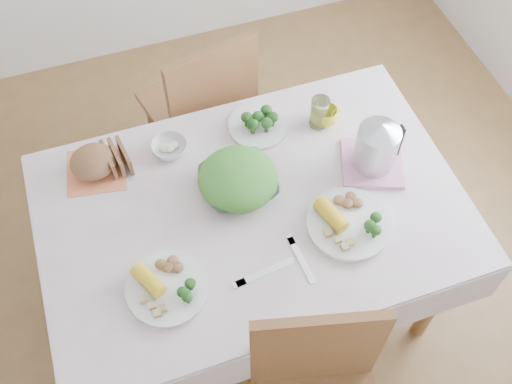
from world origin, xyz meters
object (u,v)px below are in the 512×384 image
object	(u,v)px
chair_far	(197,106)
yellow_mug	(326,116)
dining_table	(253,258)
dinner_plate_right	(349,224)
dinner_plate_left	(168,288)
salad_bowl	(238,184)
electric_kettle	(377,144)

from	to	relation	value
chair_far	yellow_mug	distance (m)	0.73
chair_far	dining_table	bearing A→B (deg)	77.96
chair_far	dinner_plate_right	size ratio (longest dim) A/B	3.24
dinner_plate_right	chair_far	bearing A→B (deg)	106.84
chair_far	dinner_plate_left	distance (m)	1.11
chair_far	salad_bowl	xyz separation A→B (m)	(-0.02, -0.70, 0.33)
dining_table	chair_far	distance (m)	0.80
dining_table	dinner_plate_right	xyz separation A→B (m)	(0.29, -0.18, 0.40)
salad_bowl	dinner_plate_left	xyz separation A→B (m)	(-0.34, -0.30, -0.02)
dinner_plate_left	dinner_plate_right	world-z (taller)	dinner_plate_right
salad_bowl	electric_kettle	xyz separation A→B (m)	(0.50, -0.06, 0.09)
dinner_plate_right	electric_kettle	bearing A→B (deg)	48.39
dinner_plate_right	electric_kettle	distance (m)	0.31
dining_table	electric_kettle	bearing A→B (deg)	3.97
dining_table	salad_bowl	bearing A→B (deg)	103.73
salad_bowl	yellow_mug	world-z (taller)	yellow_mug
dining_table	chair_far	size ratio (longest dim) A/B	1.46
dining_table	chair_far	world-z (taller)	chair_far
yellow_mug	electric_kettle	distance (m)	0.28
electric_kettle	dining_table	bearing A→B (deg)	-172.46
chair_far	salad_bowl	size ratio (longest dim) A/B	3.56
dining_table	yellow_mug	xyz separation A→B (m)	(0.40, 0.28, 0.42)
dining_table	dinner_plate_left	xyz separation A→B (m)	(-0.36, -0.21, 0.40)
salad_bowl	electric_kettle	distance (m)	0.51
dinner_plate_left	dinner_plate_right	size ratio (longest dim) A/B	0.92
chair_far	yellow_mug	bearing A→B (deg)	115.52
chair_far	electric_kettle	xyz separation A→B (m)	(0.49, -0.76, 0.42)
dinner_plate_left	salad_bowl	bearing A→B (deg)	41.78
chair_far	salad_bowl	distance (m)	0.78
dining_table	yellow_mug	distance (m)	0.64
salad_bowl	yellow_mug	xyz separation A→B (m)	(0.42, 0.19, 0.00)
yellow_mug	dinner_plate_left	bearing A→B (deg)	-146.87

